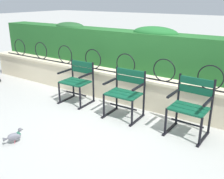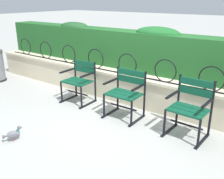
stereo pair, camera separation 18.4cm
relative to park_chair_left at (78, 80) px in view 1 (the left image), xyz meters
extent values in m
plane|color=#ADADA8|center=(1.02, -0.42, -0.45)|extent=(60.00, 60.00, 0.00)
cube|color=beige|center=(1.02, 0.55, -0.18)|extent=(8.34, 0.35, 0.54)
cube|color=beige|center=(1.02, 0.55, 0.12)|extent=(8.34, 0.41, 0.05)
cylinder|color=black|center=(1.02, 0.47, 0.15)|extent=(7.78, 0.02, 0.02)
torus|color=black|center=(-2.35, 0.47, 0.35)|extent=(0.42, 0.02, 0.42)
torus|color=black|center=(-1.55, 0.47, 0.35)|extent=(0.42, 0.02, 0.42)
torus|color=black|center=(-0.76, 0.47, 0.35)|extent=(0.42, 0.02, 0.42)
torus|color=black|center=(0.03, 0.47, 0.35)|extent=(0.42, 0.02, 0.42)
torus|color=black|center=(0.83, 0.47, 0.35)|extent=(0.42, 0.02, 0.42)
torus|color=black|center=(1.62, 0.47, 0.35)|extent=(0.42, 0.02, 0.42)
torus|color=black|center=(2.41, 0.47, 0.35)|extent=(0.42, 0.02, 0.42)
cube|color=#236028|center=(1.02, 0.98, 0.53)|extent=(8.17, 0.52, 0.77)
ellipsoid|color=#24542A|center=(-1.05, 0.98, 0.91)|extent=(0.78, 0.47, 0.19)
ellipsoid|color=#1F6029|center=(1.17, 0.98, 0.91)|extent=(0.93, 0.47, 0.25)
cube|color=#0F4C33|center=(0.01, -0.21, -0.01)|extent=(0.53, 0.14, 0.03)
cube|color=#0F4C33|center=(0.00, -0.08, -0.01)|extent=(0.53, 0.14, 0.03)
cube|color=#0F4C33|center=(0.00, 0.06, -0.01)|extent=(0.53, 0.14, 0.03)
cube|color=#0F4C33|center=(-0.01, 0.16, 0.30)|extent=(0.53, 0.05, 0.11)
cube|color=#0F4C33|center=(-0.01, 0.16, 0.18)|extent=(0.53, 0.05, 0.11)
cylinder|color=black|center=(0.26, 0.17, -0.04)|extent=(0.04, 0.04, 0.82)
cylinder|color=black|center=(0.27, -0.26, -0.23)|extent=(0.04, 0.04, 0.44)
cube|color=black|center=(0.27, -0.07, -0.44)|extent=(0.06, 0.52, 0.02)
cube|color=black|center=(0.27, -0.07, 0.17)|extent=(0.05, 0.40, 0.03)
cylinder|color=black|center=(-0.27, 0.16, -0.04)|extent=(0.04, 0.04, 0.82)
cylinder|color=black|center=(-0.26, -0.27, -0.23)|extent=(0.04, 0.04, 0.44)
cube|color=black|center=(-0.26, -0.08, -0.44)|extent=(0.06, 0.52, 0.02)
cube|color=black|center=(-0.26, -0.08, 0.17)|extent=(0.05, 0.40, 0.03)
cylinder|color=black|center=(0.00, -0.08, -0.25)|extent=(0.50, 0.04, 0.03)
cube|color=#0F4C33|center=(1.15, -0.25, -0.01)|extent=(0.57, 0.14, 0.03)
cube|color=#0F4C33|center=(1.14, -0.12, -0.01)|extent=(0.57, 0.14, 0.03)
cube|color=#0F4C33|center=(1.14, 0.02, -0.01)|extent=(0.57, 0.14, 0.03)
cube|color=#0F4C33|center=(1.14, 0.12, 0.31)|extent=(0.56, 0.04, 0.11)
cube|color=#0F4C33|center=(1.14, 0.12, 0.19)|extent=(0.56, 0.04, 0.11)
cylinder|color=black|center=(1.42, 0.13, -0.03)|extent=(0.04, 0.04, 0.84)
cylinder|color=black|center=(1.43, -0.30, -0.23)|extent=(0.04, 0.04, 0.44)
cube|color=black|center=(1.43, -0.11, -0.44)|extent=(0.05, 0.52, 0.02)
cube|color=black|center=(1.43, -0.11, 0.17)|extent=(0.04, 0.40, 0.03)
cylinder|color=black|center=(0.86, 0.12, -0.03)|extent=(0.04, 0.04, 0.84)
cylinder|color=black|center=(0.87, -0.31, -0.23)|extent=(0.04, 0.04, 0.44)
cube|color=black|center=(0.86, -0.12, -0.44)|extent=(0.05, 0.52, 0.02)
cube|color=black|center=(0.86, -0.12, 0.17)|extent=(0.04, 0.40, 0.03)
cylinder|color=black|center=(1.14, -0.12, -0.25)|extent=(0.54, 0.04, 0.03)
cube|color=#0F4C33|center=(2.28, -0.24, -0.01)|extent=(0.54, 0.15, 0.03)
cube|color=#0F4C33|center=(2.28, -0.10, -0.01)|extent=(0.54, 0.15, 0.03)
cube|color=#0F4C33|center=(2.29, 0.03, -0.01)|extent=(0.54, 0.15, 0.03)
cube|color=#0F4C33|center=(2.29, 0.14, 0.35)|extent=(0.54, 0.05, 0.11)
cube|color=#0F4C33|center=(2.29, 0.14, 0.21)|extent=(0.54, 0.05, 0.11)
cylinder|color=black|center=(2.56, 0.13, -0.01)|extent=(0.04, 0.04, 0.89)
cylinder|color=black|center=(2.54, -0.30, -0.23)|extent=(0.04, 0.04, 0.44)
cube|color=black|center=(2.55, -0.11, -0.44)|extent=(0.06, 0.52, 0.02)
cube|color=black|center=(2.55, -0.11, 0.17)|extent=(0.05, 0.40, 0.03)
cylinder|color=black|center=(2.03, 0.15, -0.01)|extent=(0.04, 0.04, 0.89)
cylinder|color=black|center=(2.01, -0.28, -0.23)|extent=(0.04, 0.04, 0.44)
cube|color=black|center=(2.02, -0.09, -0.44)|extent=(0.06, 0.52, 0.02)
cube|color=black|center=(2.02, -0.09, 0.17)|extent=(0.05, 0.40, 0.03)
cylinder|color=black|center=(2.28, -0.10, -0.25)|extent=(0.51, 0.05, 0.03)
ellipsoid|color=slate|center=(0.28, -1.75, -0.35)|extent=(0.17, 0.21, 0.11)
cylinder|color=#2D6B56|center=(0.31, -1.69, -0.31)|extent=(0.07, 0.07, 0.06)
sphere|color=#55555D|center=(0.32, -1.66, -0.26)|extent=(0.06, 0.06, 0.06)
cone|color=black|center=(0.34, -1.64, -0.26)|extent=(0.02, 0.03, 0.01)
cone|color=#4A4A52|center=(0.23, -1.85, -0.35)|extent=(0.09, 0.10, 0.06)
ellipsoid|color=#5B5B63|center=(0.24, -1.74, -0.34)|extent=(0.08, 0.14, 0.07)
ellipsoid|color=#5B5B63|center=(0.32, -1.77, -0.34)|extent=(0.08, 0.14, 0.07)
cylinder|color=#C6515B|center=(0.27, -1.73, -0.43)|extent=(0.01, 0.01, 0.05)
cylinder|color=#C6515B|center=(0.30, -1.76, -0.43)|extent=(0.01, 0.01, 0.05)
camera|label=1|loc=(3.30, -3.68, 1.56)|focal=41.26mm
camera|label=2|loc=(3.45, -3.58, 1.56)|focal=41.26mm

